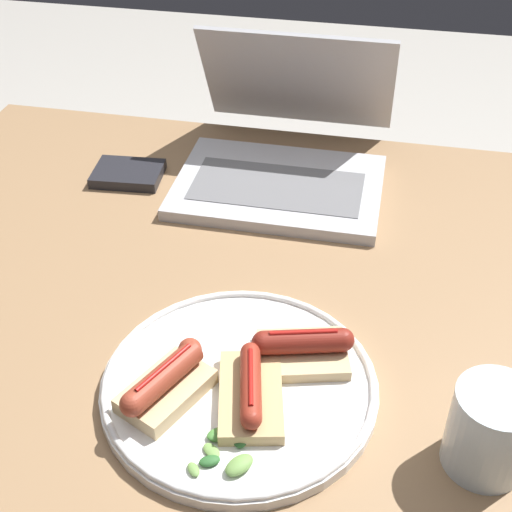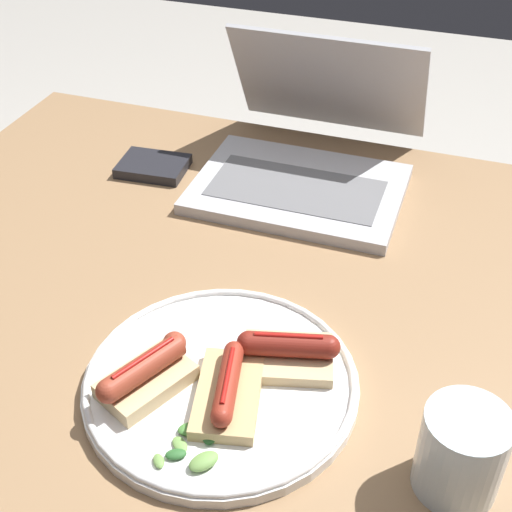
{
  "view_description": "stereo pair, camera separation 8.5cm",
  "coord_description": "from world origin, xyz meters",
  "px_view_note": "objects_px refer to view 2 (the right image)",
  "views": [
    {
      "loc": [
        0.18,
        -0.68,
        1.29
      ],
      "look_at": [
        0.04,
        -0.01,
        0.77
      ],
      "focal_mm": 50.0,
      "sensor_mm": 36.0,
      "label": 1
    },
    {
      "loc": [
        0.26,
        -0.66,
        1.29
      ],
      "look_at": [
        0.04,
        -0.01,
        0.77
      ],
      "focal_mm": 50.0,
      "sensor_mm": 36.0,
      "label": 2
    }
  ],
  "objects_px": {
    "drinking_glass": "(461,452)",
    "external_drive": "(153,166)",
    "laptop": "(308,157)",
    "plate": "(221,382)"
  },
  "relations": [
    {
      "from": "drinking_glass",
      "to": "external_drive",
      "type": "distance_m",
      "value": 0.67
    },
    {
      "from": "laptop",
      "to": "drinking_glass",
      "type": "xyz_separation_m",
      "value": [
        0.28,
        -0.49,
        0.01
      ]
    },
    {
      "from": "laptop",
      "to": "plate",
      "type": "height_order",
      "value": "laptop"
    },
    {
      "from": "laptop",
      "to": "drinking_glass",
      "type": "distance_m",
      "value": 0.56
    },
    {
      "from": "drinking_glass",
      "to": "external_drive",
      "type": "bearing_deg",
      "value": 140.18
    },
    {
      "from": "drinking_glass",
      "to": "external_drive",
      "type": "height_order",
      "value": "drinking_glass"
    },
    {
      "from": "drinking_glass",
      "to": "external_drive",
      "type": "relative_size",
      "value": 0.84
    },
    {
      "from": "plate",
      "to": "external_drive",
      "type": "height_order",
      "value": "plate"
    },
    {
      "from": "external_drive",
      "to": "plate",
      "type": "bearing_deg",
      "value": -60.33
    },
    {
      "from": "plate",
      "to": "drinking_glass",
      "type": "xyz_separation_m",
      "value": [
        0.25,
        -0.04,
        0.04
      ]
    }
  ]
}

